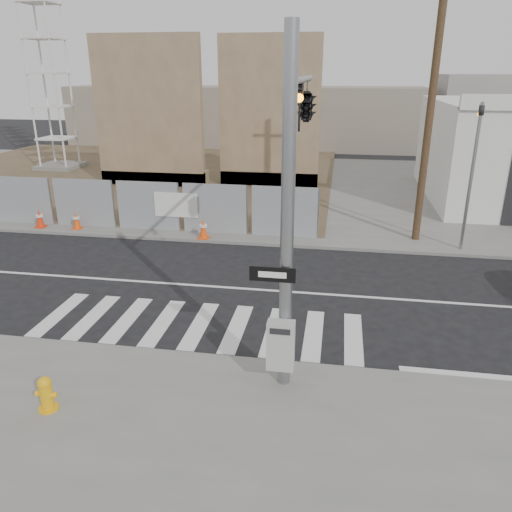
% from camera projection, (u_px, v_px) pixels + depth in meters
% --- Properties ---
extents(ground, '(100.00, 100.00, 0.00)m').
position_uv_depth(ground, '(221.00, 287.00, 15.45)').
color(ground, black).
rests_on(ground, ground).
extents(sidewalk_far, '(50.00, 20.00, 0.12)m').
position_uv_depth(sidewalk_far, '(277.00, 187.00, 28.36)').
color(sidewalk_far, slate).
rests_on(sidewalk_far, ground).
extents(signal_pole, '(0.96, 5.87, 7.00)m').
position_uv_depth(signal_pole, '(301.00, 141.00, 11.50)').
color(signal_pole, gray).
rests_on(signal_pole, sidewalk_near).
extents(far_signal_pole, '(0.16, 0.20, 5.60)m').
position_uv_depth(far_signal_pole, '(474.00, 157.00, 17.25)').
color(far_signal_pole, gray).
rests_on(far_signal_pole, sidewalk_far).
extents(chain_link_fence, '(24.60, 0.04, 2.00)m').
position_uv_depth(chain_link_fence, '(18.00, 200.00, 21.22)').
color(chain_link_fence, gray).
rests_on(chain_link_fence, sidewalk_far).
extents(concrete_wall_left, '(6.00, 1.30, 8.00)m').
position_uv_depth(concrete_wall_left, '(150.00, 127.00, 27.43)').
color(concrete_wall_left, brown).
rests_on(concrete_wall_left, sidewalk_far).
extents(concrete_wall_right, '(5.50, 1.30, 8.00)m').
position_uv_depth(concrete_wall_right, '(269.00, 127.00, 27.36)').
color(concrete_wall_right, brown).
rests_on(concrete_wall_right, sidewalk_far).
extents(crane_tower, '(2.60, 2.60, 18.15)m').
position_uv_depth(crane_tower, '(41.00, 22.00, 30.31)').
color(crane_tower, slate).
rests_on(crane_tower, sidewalk_far).
extents(utility_pole_right, '(1.60, 0.28, 10.00)m').
position_uv_depth(utility_pole_right, '(431.00, 103.00, 17.71)').
color(utility_pole_right, '#503B25').
rests_on(utility_pole_right, sidewalk_far).
extents(fire_hydrant, '(0.48, 0.48, 0.72)m').
position_uv_depth(fire_hydrant, '(46.00, 394.00, 9.59)').
color(fire_hydrant, '#EDA80D').
rests_on(fire_hydrant, sidewalk_near).
extents(traffic_cone_b, '(0.41, 0.41, 0.77)m').
position_uv_depth(traffic_cone_b, '(40.00, 219.00, 20.82)').
color(traffic_cone_b, red).
rests_on(traffic_cone_b, sidewalk_far).
extents(traffic_cone_c, '(0.40, 0.40, 0.72)m').
position_uv_depth(traffic_cone_c, '(76.00, 220.00, 20.64)').
color(traffic_cone_c, '#F04B0C').
rests_on(traffic_cone_c, sidewalk_far).
extents(traffic_cone_d, '(0.45, 0.45, 0.79)m').
position_uv_depth(traffic_cone_d, '(203.00, 229.00, 19.43)').
color(traffic_cone_d, '#FF4C0D').
rests_on(traffic_cone_d, sidewalk_far).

